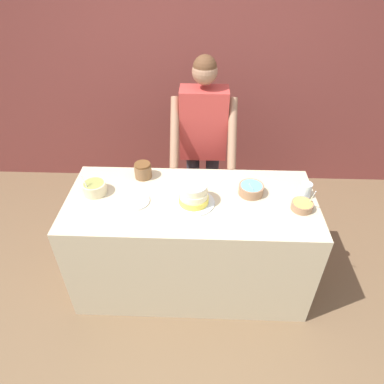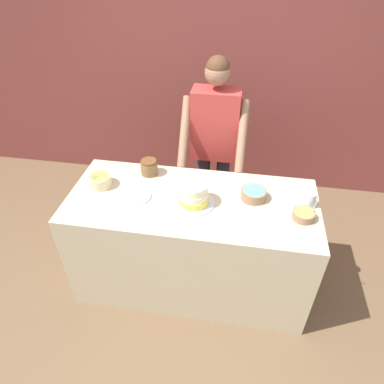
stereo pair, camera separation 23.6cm
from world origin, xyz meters
TOP-DOWN VIEW (x-y plane):
  - ground_plane at (0.00, 0.00)m, footprint 14.00×14.00m
  - wall_back at (0.00, 1.97)m, footprint 10.00×0.05m
  - counter at (0.00, 0.39)m, footprint 1.80×0.79m
  - person_baker at (0.08, 1.13)m, footprint 0.54×0.47m
  - cake at (0.02, 0.36)m, footprint 0.30×0.30m
  - frosting_bowl_blue at (0.43, 0.48)m, footprint 0.18×0.18m
  - frosting_bowl_olive at (-0.71, 0.45)m, footprint 0.17×0.17m
  - frosting_bowl_yellow at (0.77, 0.32)m, footprint 0.15×0.15m
  - drinking_glass at (0.82, 0.46)m, footprint 0.08×0.08m
  - ceramic_plate at (-0.40, 0.35)m, footprint 0.21×0.21m
  - stoneware_jar at (-0.38, 0.66)m, footprint 0.13×0.13m

SIDE VIEW (x-z plane):
  - ground_plane at x=0.00m, z-range 0.00..0.00m
  - counter at x=0.00m, z-range 0.00..0.88m
  - ceramic_plate at x=-0.40m, z-range 0.88..0.89m
  - frosting_bowl_yellow at x=0.77m, z-range 0.82..1.01m
  - frosting_bowl_blue at x=0.43m, z-range 0.85..0.99m
  - frosting_bowl_olive at x=-0.71m, z-range 0.84..1.02m
  - drinking_glass at x=0.82m, z-range 0.88..1.00m
  - stoneware_jar at x=-0.38m, z-range 0.88..1.00m
  - cake at x=0.02m, z-range 0.87..1.04m
  - person_baker at x=0.08m, z-range 0.17..1.85m
  - wall_back at x=0.00m, z-range 0.00..2.60m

